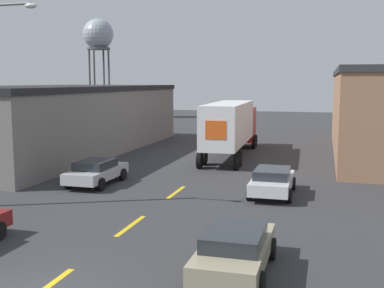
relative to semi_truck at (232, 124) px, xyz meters
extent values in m
cube|color=gold|center=(-0.44, -24.12, -2.39)|extent=(0.20, 2.76, 0.01)
cube|color=gold|center=(-0.44, -18.25, -2.39)|extent=(0.20, 2.76, 0.01)
cube|color=gold|center=(-0.44, -12.37, -2.39)|extent=(0.20, 2.76, 0.01)
cube|color=slate|center=(-13.88, -1.40, 0.00)|extent=(11.21, 26.21, 4.79)
cube|color=#232326|center=(-13.88, -1.40, 2.60)|extent=(11.41, 26.41, 0.40)
cube|color=#B21919|center=(-0.19, 5.25, -0.45)|extent=(2.34, 2.98, 2.84)
cube|color=white|center=(0.05, -1.44, 0.19)|extent=(2.71, 9.97, 2.89)
cube|color=#E55619|center=(0.23, -6.40, 0.19)|extent=(1.29, 0.08, 1.15)
cylinder|color=black|center=(0.97, 5.66, -1.87)|extent=(0.32, 1.05, 1.04)
cylinder|color=black|center=(-1.38, 5.57, -1.87)|extent=(0.32, 1.05, 1.04)
cylinder|color=black|center=(1.02, 4.50, -1.87)|extent=(0.32, 1.05, 1.04)
cylinder|color=black|center=(-1.34, 4.42, -1.87)|extent=(0.32, 1.05, 1.04)
cylinder|color=black|center=(1.33, -4.14, -1.87)|extent=(0.32, 1.05, 1.04)
cylinder|color=black|center=(-1.03, -4.22, -1.87)|extent=(0.32, 1.05, 1.04)
cylinder|color=black|center=(1.38, -5.54, -1.87)|extent=(0.32, 1.05, 1.04)
cylinder|color=black|center=(-0.98, -5.62, -1.87)|extent=(0.32, 1.05, 1.04)
cube|color=#B2B2B7|center=(-5.15, -11.69, -1.78)|extent=(1.83, 4.43, 0.56)
cube|color=#23282D|center=(-5.15, -11.83, -1.28)|extent=(1.61, 2.30, 0.43)
cylinder|color=black|center=(-4.24, -10.32, -2.06)|extent=(0.22, 0.67, 0.67)
cylinder|color=black|center=(-6.07, -10.32, -2.06)|extent=(0.22, 0.67, 0.67)
cylinder|color=black|center=(-4.24, -13.07, -2.06)|extent=(0.22, 0.67, 0.67)
cylinder|color=black|center=(-6.07, -13.07, -2.06)|extent=(0.22, 0.67, 0.67)
cube|color=silver|center=(4.27, -11.65, -1.78)|extent=(1.83, 4.43, 0.56)
cube|color=#23282D|center=(4.27, -11.78, -1.28)|extent=(1.61, 2.30, 0.43)
cylinder|color=black|center=(5.19, -10.28, -2.06)|extent=(0.22, 0.67, 0.67)
cylinder|color=black|center=(3.36, -10.28, -2.06)|extent=(0.22, 0.67, 0.67)
cylinder|color=black|center=(5.19, -13.02, -2.06)|extent=(0.22, 0.67, 0.67)
cylinder|color=black|center=(3.36, -13.02, -2.06)|extent=(0.22, 0.67, 0.67)
cube|color=tan|center=(4.27, -21.68, -1.78)|extent=(1.83, 4.43, 0.56)
cube|color=#23282D|center=(4.27, -21.81, -1.28)|extent=(1.61, 2.30, 0.43)
cylinder|color=black|center=(5.19, -20.30, -2.06)|extent=(0.22, 0.67, 0.67)
cylinder|color=black|center=(3.36, -20.30, -2.06)|extent=(0.22, 0.67, 0.67)
cylinder|color=black|center=(5.19, -23.05, -2.06)|extent=(0.22, 0.67, 0.67)
cylinder|color=black|center=(3.36, -23.05, -2.06)|extent=(0.22, 0.67, 0.67)
cylinder|color=#47474C|center=(-24.86, 31.89, 2.92)|extent=(0.28, 0.28, 10.63)
cylinder|color=#47474C|center=(-26.45, 33.48, 2.92)|extent=(0.28, 0.28, 10.63)
cylinder|color=#47474C|center=(-28.04, 31.89, 2.92)|extent=(0.28, 0.28, 10.63)
cylinder|color=#47474C|center=(-26.45, 30.30, 2.92)|extent=(0.28, 0.28, 10.63)
cylinder|color=#4C4C51|center=(-26.45, 31.89, 8.03)|extent=(3.46, 3.46, 0.30)
sphere|color=#939EA8|center=(-26.45, 31.89, 10.17)|extent=(4.55, 4.55, 4.55)
cylinder|color=slate|center=(-6.31, -17.11, 6.33)|extent=(2.25, 0.11, 0.11)
ellipsoid|color=silver|center=(-5.19, -17.11, 6.23)|extent=(0.56, 0.32, 0.22)
camera|label=1|loc=(6.66, -34.94, 3.13)|focal=45.00mm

